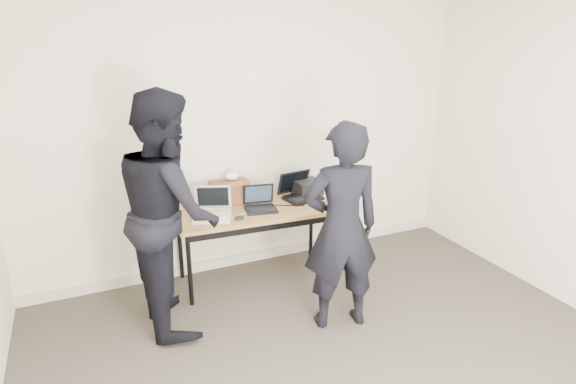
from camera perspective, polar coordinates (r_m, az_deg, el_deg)
room at (r=2.79m, az=11.61°, el=-2.33°), size 4.60×4.60×2.80m
desk at (r=4.54m, az=-3.80°, el=-2.80°), size 1.53×0.73×0.72m
laptop_beige at (r=4.38m, az=-8.94°, el=-2.27°), size 0.42×0.42×0.27m
laptop_center at (r=4.52m, az=-3.33°, el=-1.41°), size 0.34×0.33×0.22m
laptop_right at (r=4.80m, az=1.37°, el=-0.03°), size 0.40×0.39×0.26m
leather_satchel at (r=4.63m, az=-6.92°, el=-0.02°), size 0.37×0.20×0.25m
tissue at (r=4.59m, az=-6.65°, el=1.90°), size 0.14×0.11×0.08m
equipment_box at (r=4.90m, az=2.31°, el=0.55°), size 0.29×0.25×0.15m
power_brick at (r=4.30m, az=-5.79°, el=-3.09°), size 0.08×0.06×0.03m
cables at (r=4.51m, az=-3.38°, el=-2.10°), size 1.16×0.29×0.01m
person_typist at (r=3.80m, az=6.33°, el=-4.26°), size 0.69×0.52×1.70m
person_observer at (r=3.91m, az=-13.92°, el=-2.23°), size 0.74×0.95×1.93m
baseboard at (r=5.14m, az=-3.91°, el=-7.56°), size 4.50×0.03×0.10m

